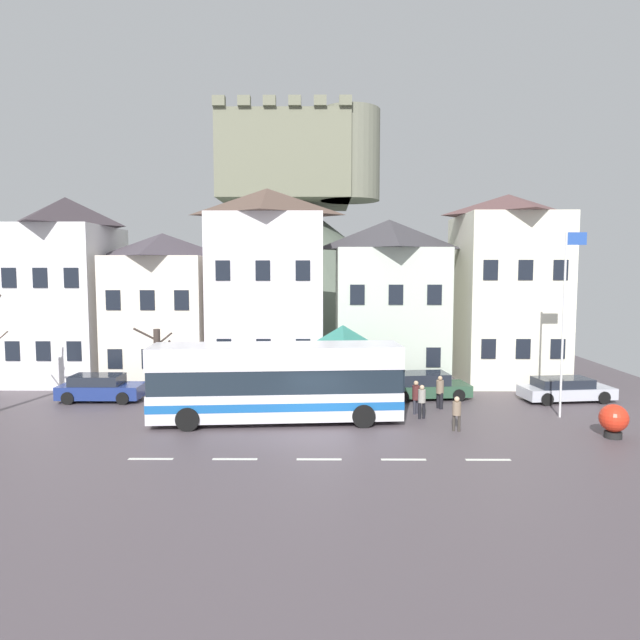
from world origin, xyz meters
TOP-DOWN VIEW (x-y plane):
  - ground_plane at (0.00, -0.00)m, footprint 40.00×60.00m
  - townhouse_00 at (-15.43, 12.36)m, footprint 5.16×6.78m
  - townhouse_01 at (-9.56, 12.16)m, footprint 5.66×6.38m
  - townhouse_02 at (-3.18, 11.52)m, footprint 6.57×5.10m
  - townhouse_03 at (4.11, 12.36)m, footprint 6.34×6.78m
  - townhouse_04 at (11.16, 12.20)m, footprint 5.72×6.47m
  - hilltop_castle at (-3.23, 31.53)m, footprint 36.61×36.61m
  - transit_bus at (-1.92, 2.64)m, footprint 11.11×3.39m
  - bus_shelter at (1.14, 6.71)m, footprint 3.60×3.60m
  - parked_car_00 at (-11.33, 6.56)m, footprint 4.18×1.87m
  - parked_car_01 at (12.57, 6.69)m, footprint 4.76×2.31m
  - parked_car_02 at (5.43, 7.27)m, footprint 4.66×2.43m
  - pedestrian_00 at (5.80, 5.04)m, footprint 0.36×0.37m
  - pedestrian_01 at (5.70, 1.16)m, footprint 0.36×0.36m
  - pedestrian_02 at (4.59, 3.15)m, footprint 0.34×0.34m
  - pedestrian_03 at (4.46, 4.01)m, footprint 0.34×0.34m
  - public_bench at (-0.91, 8.95)m, footprint 1.43×0.48m
  - flagpole at (11.04, 3.47)m, footprint 0.95×0.10m
  - harbour_buoy at (11.77, 0.28)m, footprint 1.12×1.12m
  - bare_tree_01 at (-7.50, 3.73)m, footprint 1.85×1.95m

SIDE VIEW (x-z plane):
  - ground_plane at x=0.00m, z-range -0.06..0.00m
  - public_bench at x=-0.91m, z-range 0.03..0.90m
  - parked_car_01 at x=12.57m, z-range 0.00..1.20m
  - parked_car_02 at x=5.43m, z-range -0.02..1.34m
  - parked_car_00 at x=-11.33m, z-range -0.01..1.34m
  - harbour_buoy at x=11.77m, z-range 0.07..1.44m
  - pedestrian_00 at x=5.80m, z-range 0.06..1.66m
  - pedestrian_01 at x=5.70m, z-range 0.15..1.62m
  - pedestrian_02 at x=4.59m, z-range 0.14..1.69m
  - pedestrian_03 at x=4.46m, z-range 0.14..1.71m
  - transit_bus at x=-1.92m, z-range 0.01..3.46m
  - bare_tree_01 at x=-7.50m, z-range 0.09..4.20m
  - bus_shelter at x=1.14m, z-range 1.18..5.10m
  - townhouse_01 at x=-9.56m, z-range 0.00..8.92m
  - flagpole at x=11.04m, z-range 0.59..9.05m
  - townhouse_03 at x=4.11m, z-range 0.00..9.74m
  - townhouse_00 at x=-15.43m, z-range 0.00..11.09m
  - townhouse_04 at x=11.16m, z-range 0.00..11.21m
  - townhouse_02 at x=-3.18m, z-range 0.00..11.47m
  - hilltop_castle at x=-3.23m, z-range -2.95..18.05m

